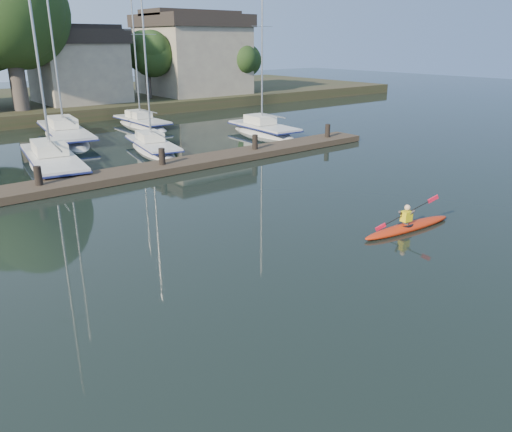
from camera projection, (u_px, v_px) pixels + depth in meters
ground at (320, 292)px, 13.24m from camera, size 160.00×160.00×0.00m
kayak at (408, 226)px, 17.51m from camera, size 4.20×1.09×1.33m
dock at (106, 177)px, 23.46m from camera, size 34.00×2.00×1.80m
sailboat_2 at (54, 171)px, 26.21m from camera, size 3.62×9.85×15.93m
sailboat_3 at (153, 153)px, 30.15m from camera, size 3.16×7.34×11.48m
sailboat_4 at (263, 137)px, 35.52m from camera, size 2.72×7.51×12.53m
sailboat_6 at (66, 141)px, 33.97m from camera, size 3.89×11.26×17.55m
sailboat_7 at (142, 128)px, 38.74m from camera, size 1.98×7.54×12.15m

